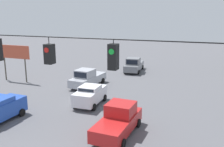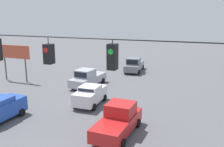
{
  "view_description": "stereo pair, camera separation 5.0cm",
  "coord_description": "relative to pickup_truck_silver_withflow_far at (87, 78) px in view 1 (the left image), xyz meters",
  "views": [
    {
      "loc": [
        -8.4,
        8.79,
        8.31
      ],
      "look_at": [
        -1.14,
        -10.16,
        3.48
      ],
      "focal_mm": 40.0,
      "sensor_mm": 36.0,
      "label": 1
    },
    {
      "loc": [
        -8.45,
        8.78,
        8.31
      ],
      "look_at": [
        -1.14,
        -10.16,
        3.48
      ],
      "focal_mm": 40.0,
      "sensor_mm": 36.0,
      "label": 2
    }
  ],
  "objects": [
    {
      "name": "pickup_truck_grey_withflow_deep",
      "position": [
        -2.95,
        -9.51,
        -0.0
      ],
      "size": [
        2.57,
        5.63,
        2.12
      ],
      "color": "slate",
      "rests_on": "ground_plane"
    },
    {
      "name": "sedan_white_withflow_mid",
      "position": [
        -2.99,
        5.42,
        -0.02
      ],
      "size": [
        2.24,
        4.22,
        1.82
      ],
      "color": "silver",
      "rests_on": "ground_plane"
    },
    {
      "name": "traffic_cone_third",
      "position": [
        2.64,
        8.27,
        -0.64
      ],
      "size": [
        0.4,
        0.4,
        0.67
      ],
      "primitive_type": "cone",
      "color": "orange",
      "rests_on": "ground_plane"
    },
    {
      "name": "roadside_billboard",
      "position": [
        9.58,
        1.12,
        2.46
      ],
      "size": [
        4.63,
        0.16,
        4.58
      ],
      "color": "#4C473D",
      "rests_on": "ground_plane"
    },
    {
      "name": "traffic_cone_second",
      "position": [
        2.81,
        10.73,
        -0.64
      ],
      "size": [
        0.4,
        0.4,
        0.67
      ],
      "primitive_type": "cone",
      "color": "orange",
      "rests_on": "ground_plane"
    },
    {
      "name": "pickup_truck_silver_withflow_far",
      "position": [
        0.0,
        0.0,
        0.0
      ],
      "size": [
        2.62,
        5.62,
        2.12
      ],
      "color": "#A8AAB2",
      "rests_on": "ground_plane"
    },
    {
      "name": "pickup_truck_red_crossing_near",
      "position": [
        -7.44,
        10.02,
        -0.0
      ],
      "size": [
        2.41,
        5.22,
        2.12
      ],
      "color": "red",
      "rests_on": "ground_plane"
    }
  ]
}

